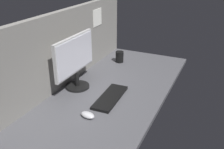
% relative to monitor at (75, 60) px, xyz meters
% --- Properties ---
extents(ground_plane, '(1.80, 0.80, 0.03)m').
position_rel_monitor_xyz_m(ground_plane, '(0.06, -0.25, -0.24)').
color(ground_plane, '#515156').
extents(cubicle_wall_back, '(1.80, 0.06, 0.56)m').
position_rel_monitor_xyz_m(cubicle_wall_back, '(0.06, 0.12, 0.05)').
color(cubicle_wall_back, gray).
rests_on(cubicle_wall_back, ground_plane).
extents(monitor, '(0.47, 0.18, 0.40)m').
position_rel_monitor_xyz_m(monitor, '(0.00, 0.00, 0.00)').
color(monitor, black).
rests_on(monitor, ground_plane).
extents(keyboard, '(0.38, 0.15, 0.02)m').
position_rel_monitor_xyz_m(keyboard, '(-0.05, -0.31, -0.22)').
color(keyboard, black).
rests_on(keyboard, ground_plane).
extents(mouse, '(0.07, 0.10, 0.03)m').
position_rel_monitor_xyz_m(mouse, '(-0.32, -0.28, -0.21)').
color(mouse, silver).
rests_on(mouse, ground_plane).
extents(mug_black_travel, '(0.07, 0.07, 0.10)m').
position_rel_monitor_xyz_m(mug_black_travel, '(0.61, -0.09, -0.17)').
color(mug_black_travel, black).
rests_on(mug_black_travel, ground_plane).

